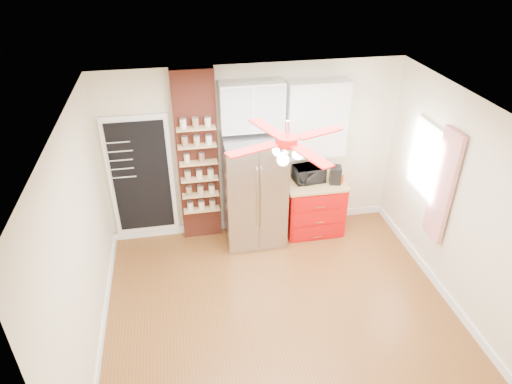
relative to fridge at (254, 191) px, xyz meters
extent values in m
plane|color=brown|center=(0.05, -1.63, -0.88)|extent=(4.50, 4.50, 0.00)
plane|color=white|center=(0.05, -1.63, 1.83)|extent=(4.50, 4.50, 0.00)
cube|color=beige|center=(0.05, 0.37, 0.48)|extent=(4.50, 0.02, 2.70)
cube|color=beige|center=(0.05, -3.63, 0.48)|extent=(4.50, 0.02, 2.70)
cube|color=beige|center=(-2.20, -1.63, 0.48)|extent=(0.02, 4.00, 2.70)
cube|color=beige|center=(2.30, -1.63, 0.48)|extent=(0.02, 4.00, 2.70)
cube|color=white|center=(-1.65, 0.34, 0.23)|extent=(0.95, 0.04, 1.95)
cube|color=black|center=(-1.65, 0.32, 0.23)|extent=(0.82, 0.02, 1.78)
cube|color=maroon|center=(-0.80, 0.29, 0.48)|extent=(0.60, 0.16, 2.70)
cube|color=#A9AAAE|center=(0.00, 0.00, 0.00)|extent=(0.90, 0.70, 1.75)
cube|color=white|center=(0.00, 0.20, 1.27)|extent=(0.90, 0.35, 0.70)
cube|color=#B80807|center=(0.97, 0.05, -0.45)|extent=(0.90, 0.60, 0.86)
cube|color=tan|center=(0.97, 0.05, 0.01)|extent=(0.94, 0.64, 0.04)
cube|color=white|center=(0.97, 0.22, 1.00)|extent=(0.90, 0.30, 1.15)
cube|color=white|center=(2.28, -0.73, 0.68)|extent=(0.04, 0.75, 1.05)
cube|color=red|center=(2.23, -1.28, 0.57)|extent=(0.06, 0.40, 1.55)
cylinder|color=silver|center=(0.05, -1.63, 1.68)|extent=(0.05, 0.05, 0.20)
cylinder|color=#960D09|center=(0.05, -1.63, 1.56)|extent=(0.24, 0.24, 0.10)
sphere|color=white|center=(0.05, -1.63, 1.40)|extent=(0.13, 0.13, 0.13)
imported|color=black|center=(0.88, 0.11, 0.15)|extent=(0.49, 0.36, 0.25)
cube|color=black|center=(1.26, -0.01, 0.16)|extent=(0.21, 0.24, 0.27)
cylinder|color=#B32609|center=(1.34, -0.02, 0.10)|extent=(0.13, 0.13, 0.15)
cylinder|color=#C3390A|center=(1.34, 0.03, 0.09)|extent=(0.12, 0.12, 0.13)
cylinder|color=beige|center=(-0.96, 0.17, 0.56)|extent=(0.09, 0.09, 0.13)
cylinder|color=brown|center=(-0.75, 0.14, 0.56)|extent=(0.10, 0.10, 0.13)
camera|label=1|loc=(-1.06, -5.81, 3.52)|focal=32.00mm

